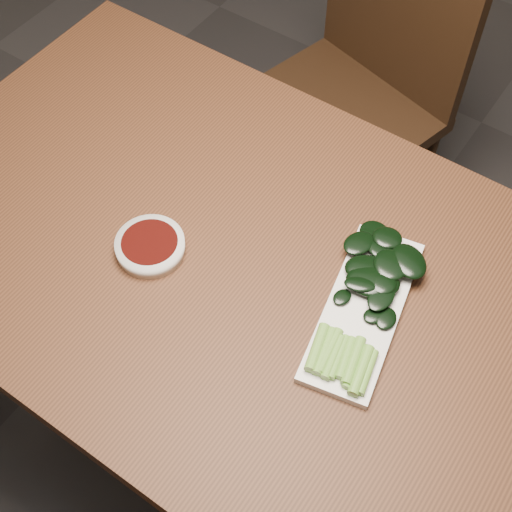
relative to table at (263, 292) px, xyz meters
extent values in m
plane|color=#2C2929|center=(0.00, 0.00, -0.68)|extent=(6.00, 6.00, 0.00)
cube|color=#432413|center=(0.00, 0.00, 0.05)|extent=(1.40, 0.80, 0.04)
cylinder|color=#432413|center=(-0.64, 0.34, -0.32)|extent=(0.05, 0.05, 0.71)
cube|color=black|center=(-0.24, 0.66, -0.25)|extent=(0.55, 0.55, 0.04)
cylinder|color=black|center=(-0.48, 0.52, -0.47)|extent=(0.04, 0.04, 0.41)
cylinder|color=black|center=(-0.10, 0.42, -0.47)|extent=(0.04, 0.04, 0.41)
cylinder|color=black|center=(-0.38, 0.90, -0.47)|extent=(0.04, 0.04, 0.41)
cylinder|color=black|center=(0.00, 0.80, -0.47)|extent=(0.04, 0.04, 0.41)
cube|color=black|center=(-0.19, 0.86, -0.01)|extent=(0.44, 0.14, 0.44)
cylinder|color=silver|center=(-0.18, -0.08, 0.08)|extent=(0.12, 0.12, 0.03)
cylinder|color=#330804|center=(-0.18, -0.08, 0.10)|extent=(0.10, 0.10, 0.00)
cube|color=silver|center=(0.18, 0.02, 0.08)|extent=(0.18, 0.33, 0.01)
cylinder|color=#689E36|center=(0.16, -0.08, 0.09)|extent=(0.04, 0.08, 0.02)
cylinder|color=#689E36|center=(0.17, -0.08, 0.09)|extent=(0.03, 0.08, 0.02)
cylinder|color=#689E36|center=(0.17, -0.08, 0.09)|extent=(0.03, 0.08, 0.02)
cylinder|color=#689E36|center=(0.19, -0.08, 0.09)|extent=(0.03, 0.08, 0.02)
cylinder|color=#689E36|center=(0.19, -0.08, 0.09)|extent=(0.03, 0.08, 0.01)
cylinder|color=#689E36|center=(0.20, -0.07, 0.09)|extent=(0.03, 0.07, 0.01)
cylinder|color=#689E36|center=(0.21, -0.07, 0.09)|extent=(0.04, 0.08, 0.02)
cylinder|color=#689E36|center=(0.22, -0.08, 0.09)|extent=(0.02, 0.07, 0.01)
cylinder|color=#689E36|center=(0.23, -0.08, 0.09)|extent=(0.04, 0.09, 0.02)
cylinder|color=#689E36|center=(0.24, -0.07, 0.09)|extent=(0.03, 0.08, 0.01)
ellipsoid|color=black|center=(0.19, 0.05, 0.10)|extent=(0.04, 0.06, 0.01)
ellipsoid|color=black|center=(0.18, 0.11, 0.10)|extent=(0.08, 0.08, 0.01)
ellipsoid|color=black|center=(0.14, 0.13, 0.10)|extent=(0.05, 0.05, 0.01)
ellipsoid|color=black|center=(0.17, 0.08, 0.09)|extent=(0.06, 0.05, 0.01)
ellipsoid|color=black|center=(0.16, 0.14, 0.09)|extent=(0.05, 0.06, 0.01)
ellipsoid|color=black|center=(0.18, 0.07, 0.10)|extent=(0.06, 0.06, 0.01)
ellipsoid|color=black|center=(0.15, 0.08, 0.10)|extent=(0.09, 0.08, 0.01)
ellipsoid|color=black|center=(0.16, 0.05, 0.10)|extent=(0.06, 0.05, 0.01)
ellipsoid|color=black|center=(0.15, 0.15, 0.10)|extent=(0.06, 0.06, 0.01)
ellipsoid|color=black|center=(0.12, 0.15, 0.10)|extent=(0.08, 0.07, 0.01)
ellipsoid|color=black|center=(0.12, 0.15, 0.10)|extent=(0.05, 0.04, 0.01)
ellipsoid|color=black|center=(0.17, 0.07, 0.10)|extent=(0.11, 0.09, 0.02)
ellipsoid|color=black|center=(0.20, 0.13, 0.10)|extent=(0.09, 0.09, 0.02)
ellipsoid|color=black|center=(0.11, 0.12, 0.10)|extent=(0.06, 0.07, 0.01)
ellipsoid|color=black|center=(0.17, 0.08, 0.10)|extent=(0.05, 0.05, 0.01)
ellipsoid|color=black|center=(0.16, 0.08, 0.09)|extent=(0.06, 0.07, 0.01)
ellipsoid|color=black|center=(0.14, 0.02, 0.09)|extent=(0.03, 0.04, 0.01)
ellipsoid|color=black|center=(0.22, 0.02, 0.09)|extent=(0.04, 0.05, 0.01)
ellipsoid|color=black|center=(0.20, 0.02, 0.09)|extent=(0.05, 0.05, 0.01)
ellipsoid|color=black|center=(0.20, 0.03, 0.09)|extent=(0.04, 0.03, 0.01)
camera|label=1|loc=(0.36, -0.55, 1.07)|focal=50.00mm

